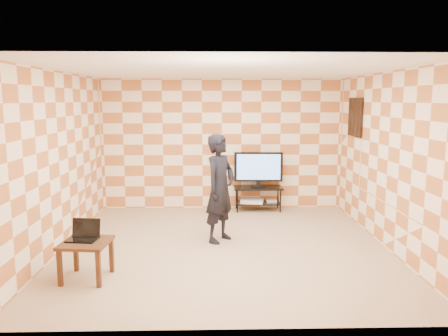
% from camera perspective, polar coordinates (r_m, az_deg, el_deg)
% --- Properties ---
extents(floor, '(5.00, 5.00, 0.00)m').
position_cam_1_polar(floor, '(6.94, 0.12, -10.20)').
color(floor, tan).
rests_on(floor, ground).
extents(wall_back, '(5.00, 0.02, 2.70)m').
position_cam_1_polar(wall_back, '(9.10, -0.29, 3.09)').
color(wall_back, '#FFE8C8').
rests_on(wall_back, ground).
extents(wall_front, '(5.00, 0.02, 2.70)m').
position_cam_1_polar(wall_front, '(4.16, 1.03, -3.88)').
color(wall_front, '#FFE8C8').
rests_on(wall_front, ground).
extents(wall_left, '(0.02, 5.00, 2.70)m').
position_cam_1_polar(wall_left, '(7.02, -20.74, 0.78)').
color(wall_left, '#FFE8C8').
rests_on(wall_left, ground).
extents(wall_right, '(0.02, 5.00, 2.70)m').
position_cam_1_polar(wall_right, '(7.14, 20.62, 0.92)').
color(wall_right, '#FFE8C8').
rests_on(wall_right, ground).
extents(ceiling, '(5.00, 5.00, 0.02)m').
position_cam_1_polar(ceiling, '(6.57, 0.13, 12.64)').
color(ceiling, white).
rests_on(ceiling, wall_back).
extents(wall_art, '(0.04, 0.72, 0.72)m').
position_cam_1_polar(wall_art, '(8.53, 16.77, 6.37)').
color(wall_art, black).
rests_on(wall_art, wall_right).
extents(tv_stand, '(1.00, 0.45, 0.50)m').
position_cam_1_polar(tv_stand, '(9.04, 4.47, -3.29)').
color(tv_stand, black).
rests_on(tv_stand, floor).
extents(tv, '(0.99, 0.20, 0.72)m').
position_cam_1_polar(tv, '(8.94, 4.52, 0.04)').
color(tv, black).
rests_on(tv, tv_stand).
extents(dvd_player, '(0.51, 0.41, 0.08)m').
position_cam_1_polar(dvd_player, '(9.03, 3.70, -4.30)').
color(dvd_player, silver).
rests_on(dvd_player, tv_stand).
extents(game_console, '(0.21, 0.15, 0.05)m').
position_cam_1_polar(game_console, '(9.14, 6.22, -4.27)').
color(game_console, silver).
rests_on(game_console, tv_stand).
extents(side_table, '(0.63, 0.63, 0.50)m').
position_cam_1_polar(side_table, '(5.89, -17.58, -9.93)').
color(side_table, '#372210').
rests_on(side_table, floor).
extents(laptop, '(0.41, 0.34, 0.25)m').
position_cam_1_polar(laptop, '(5.94, -17.83, -8.34)').
color(laptop, black).
rests_on(laptop, side_table).
extents(person, '(0.71, 0.76, 1.74)m').
position_cam_1_polar(person, '(6.99, -0.52, -2.67)').
color(person, black).
rests_on(person, floor).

